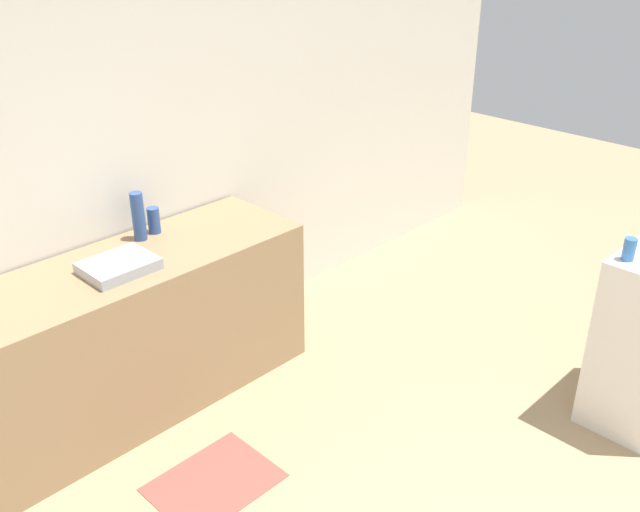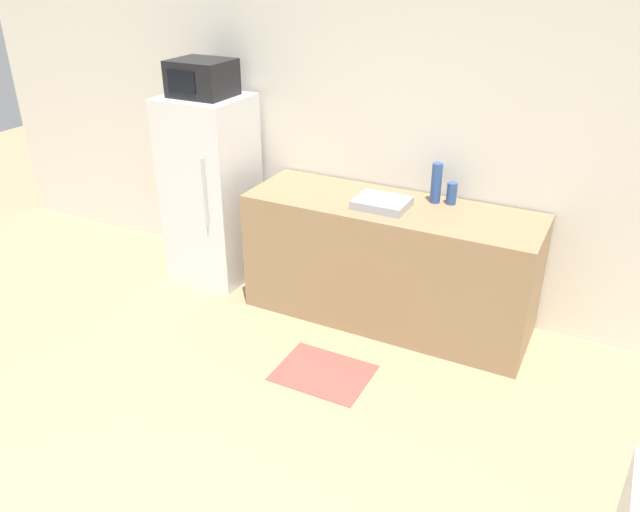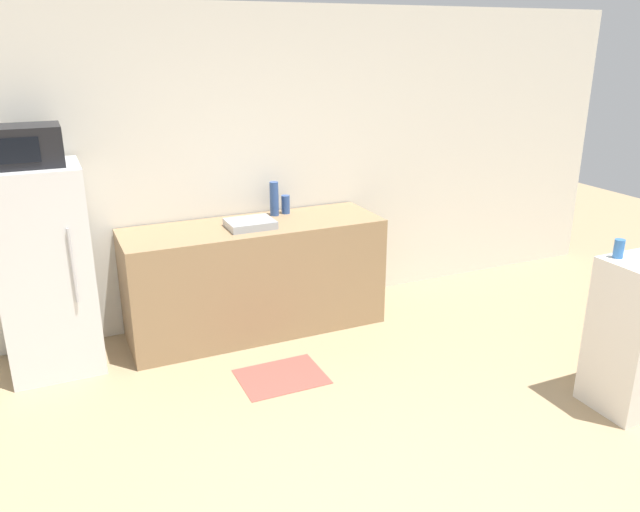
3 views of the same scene
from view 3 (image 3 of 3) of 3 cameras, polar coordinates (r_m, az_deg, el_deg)
name	(u,v)px [view 3 (image 3 of 3)]	position (r m, az deg, el deg)	size (l,w,h in m)	color
wall_back	(221,170)	(5.26, -9.06, 7.77)	(8.00, 0.06, 2.60)	silver
refrigerator	(46,271)	(4.86, -23.77, -1.24)	(0.62, 0.61, 1.52)	silver
microwave	(27,146)	(4.65, -25.25, 9.11)	(0.44, 0.38, 0.27)	black
counter	(255,278)	(5.18, -5.94, -1.98)	(2.09, 0.67, 0.92)	#937551
sink_basin	(250,224)	(4.95, -6.40, 2.95)	(0.37, 0.29, 0.06)	#9EA3A8
bottle_tall	(274,199)	(5.25, -4.21, 5.24)	(0.07, 0.07, 0.29)	#2D4C8C
bottle_short	(286,204)	(5.32, -3.16, 4.73)	(0.07, 0.07, 0.16)	#2D4C8C
jar	(619,249)	(4.33, 25.65, 0.61)	(0.06, 0.06, 0.12)	#336BB2
kitchen_rug	(282,376)	(4.62, -3.54, -10.93)	(0.61, 0.48, 0.01)	#99473D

